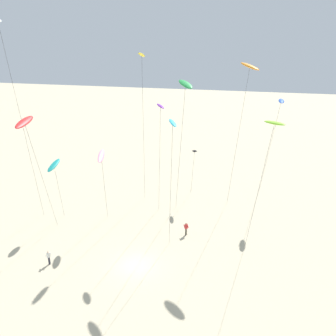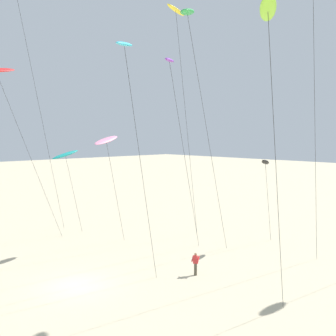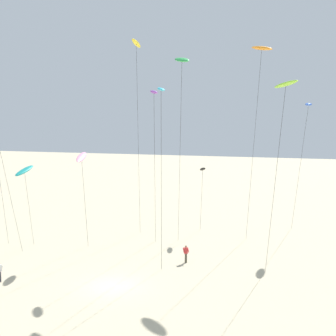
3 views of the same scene
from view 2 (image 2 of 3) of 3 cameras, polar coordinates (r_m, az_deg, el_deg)
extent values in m
plane|color=beige|center=(29.06, -12.93, -16.07)|extent=(260.00, 260.00, 0.00)
ellipsoid|color=green|center=(29.54, 2.77, 21.29)|extent=(2.42, 2.87, 1.00)
cylinder|color=#262626|center=(32.18, 5.95, 2.96)|extent=(2.68, 8.03, 18.56)
cylinder|color=#262626|center=(31.80, 20.21, 4.03)|extent=(1.86, 5.56, 20.07)
ellipsoid|color=purple|center=(31.87, 0.20, 15.12)|extent=(1.61, 1.94, 0.60)
cylinder|color=#262626|center=(34.02, 2.51, 0.84)|extent=(1.86, 5.54, 15.91)
cylinder|color=#262626|center=(38.86, -18.75, 0.78)|extent=(2.31, 6.90, 15.49)
ellipsoid|color=#33BFE0|center=(25.50, -6.25, 17.14)|extent=(1.46, 2.10, 0.60)
cylinder|color=#262626|center=(26.62, -3.76, -0.52)|extent=(1.23, 3.66, 15.67)
ellipsoid|color=pink|center=(36.41, -8.79, 3.93)|extent=(1.41, 3.10, 1.17)
cylinder|color=#262626|center=(37.88, -7.46, -3.51)|extent=(0.88, 2.58, 9.70)
cylinder|color=#262626|center=(43.05, -17.67, 7.36)|extent=(1.91, 5.69, 24.79)
ellipsoid|color=black|center=(37.21, 13.69, 0.82)|extent=(1.25, 1.92, 0.72)
cylinder|color=#262626|center=(38.94, 14.07, -4.88)|extent=(0.86, 2.54, 7.71)
ellipsoid|color=yellow|center=(38.07, 1.11, 21.58)|extent=(0.77, 2.22, 0.87)
cylinder|color=#262626|center=(38.63, 2.75, 5.23)|extent=(1.56, 4.66, 21.19)
ellipsoid|color=#8CD833|center=(20.14, 14.04, 21.14)|extent=(2.32, 2.89, 0.57)
cylinder|color=#262626|center=(21.79, 15.19, -1.55)|extent=(1.56, 4.63, 15.90)
ellipsoid|color=teal|center=(41.34, -14.40, 1.86)|extent=(0.81, 2.91, 1.10)
cylinder|color=#262626|center=(42.59, -13.23, -3.72)|extent=(0.75, 2.21, 8.17)
cylinder|color=#4C4738|center=(30.30, 3.94, -14.19)|extent=(0.22, 0.22, 0.88)
cube|color=red|center=(30.08, 3.95, -12.87)|extent=(0.39, 0.33, 0.58)
sphere|color=#9E7051|center=(29.96, 3.95, -12.14)|extent=(0.20, 0.20, 0.20)
cylinder|color=red|center=(30.01, 4.36, -12.82)|extent=(0.31, 0.49, 0.39)
cylinder|color=red|center=(30.12, 3.53, -12.75)|extent=(0.31, 0.49, 0.39)
camera|label=1|loc=(24.92, -99.39, 31.72)|focal=37.72mm
camera|label=3|loc=(19.75, -106.64, 7.49)|focal=46.48mm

